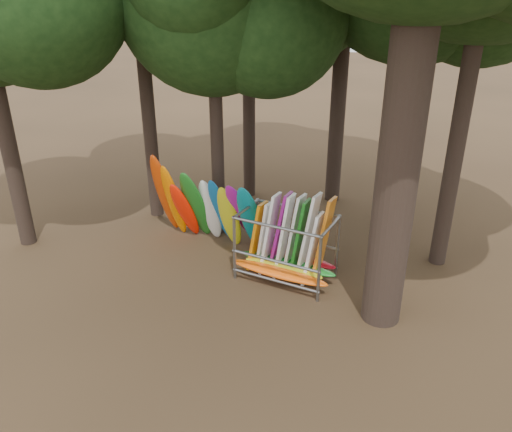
% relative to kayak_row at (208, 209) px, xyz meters
% --- Properties ---
extents(ground, '(120.00, 120.00, 0.00)m').
position_rel_kayak_row_xyz_m(ground, '(1.87, -1.41, -1.33)').
color(ground, '#47331E').
rests_on(ground, ground).
extents(lake, '(160.00, 160.00, 0.00)m').
position_rel_kayak_row_xyz_m(lake, '(1.87, 58.59, -1.33)').
color(lake, gray).
rests_on(lake, ground).
extents(far_shore, '(160.00, 4.00, 4.00)m').
position_rel_kayak_row_xyz_m(far_shore, '(1.87, 108.59, 0.67)').
color(far_shore, black).
rests_on(far_shore, ground).
extents(kayak_row, '(4.37, 2.19, 3.21)m').
position_rel_kayak_row_xyz_m(kayak_row, '(0.00, 0.00, 0.00)').
color(kayak_row, '#B33105').
rests_on(kayak_row, ground).
extents(storage_rack, '(3.15, 1.58, 2.79)m').
position_rel_kayak_row_xyz_m(storage_rack, '(3.25, -0.78, -0.34)').
color(storage_rack, slate).
rests_on(storage_rack, ground).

